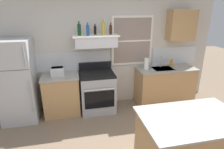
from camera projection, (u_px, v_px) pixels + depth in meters
back_wall at (106, 50)px, 4.42m from camera, size 5.40×0.11×2.70m
refrigerator at (17, 82)px, 3.84m from camera, size 0.70×0.72×1.73m
counter_left_of_stove at (62, 94)px, 4.21m from camera, size 0.79×0.63×0.91m
toaster at (58, 71)px, 4.00m from camera, size 0.30×0.20×0.19m
stove_range at (97, 91)px, 4.33m from camera, size 0.76×0.69×1.09m
range_hood_shelf at (95, 41)px, 4.02m from camera, size 0.96×0.52×0.24m
bottle_dark_green_wine at (79, 30)px, 3.87m from camera, size 0.07×0.07×0.28m
bottle_blue_liqueur at (88, 30)px, 3.87m from camera, size 0.07×0.07×0.26m
bottle_balsamic_dark at (95, 30)px, 4.00m from camera, size 0.06×0.06×0.22m
bottle_champagne_gold_foil at (103, 28)px, 3.94m from camera, size 0.08×0.08×0.32m
bottle_brown_stout at (111, 29)px, 4.02m from camera, size 0.06×0.06×0.24m
counter_right_with_sink at (164, 85)px, 4.70m from camera, size 1.43×0.63×0.91m
sink_faucet at (161, 60)px, 4.56m from camera, size 0.03×0.17×0.28m
paper_towel_roll at (146, 64)px, 4.40m from camera, size 0.11×0.11×0.27m
dish_soap_bottle at (171, 63)px, 4.65m from camera, size 0.06×0.06×0.18m
kitchen_island at (188, 145)px, 2.67m from camera, size 1.40×0.90×0.91m
upper_cabinet_right at (181, 25)px, 4.41m from camera, size 0.64×0.32×0.70m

